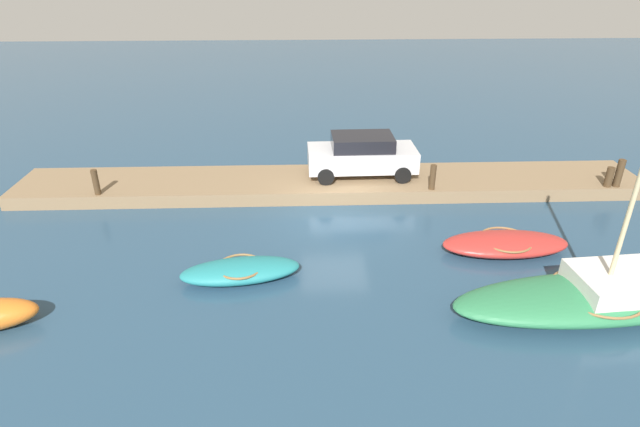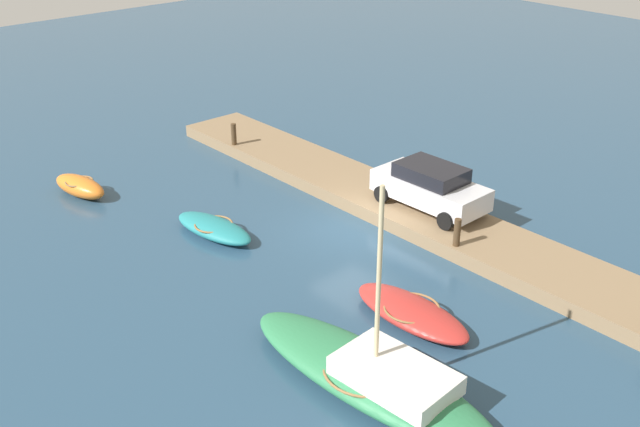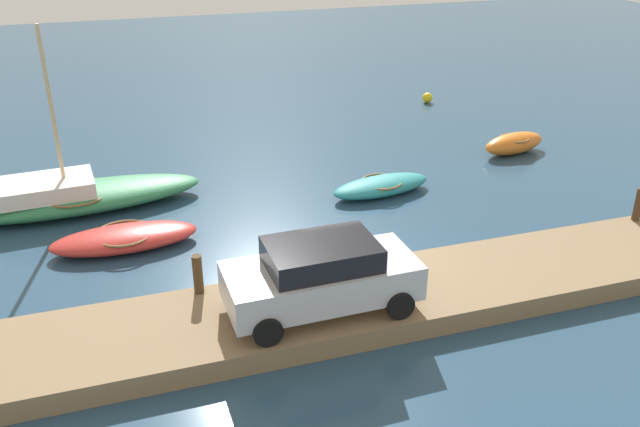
{
  "view_description": "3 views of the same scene",
  "coord_description": "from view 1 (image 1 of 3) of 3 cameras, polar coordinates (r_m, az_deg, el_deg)",
  "views": [
    {
      "loc": [
        1.17,
        16.79,
        8.6
      ],
      "look_at": [
        0.6,
        1.67,
        0.92
      ],
      "focal_mm": 29.1,
      "sensor_mm": 36.0,
      "label": 1
    },
    {
      "loc": [
        -17.27,
        16.99,
        12.51
      ],
      "look_at": [
        -0.09,
        1.74,
        1.25
      ],
      "focal_mm": 42.5,
      "sensor_mm": 36.0,
      "label": 2
    },
    {
      "loc": [
        -5.27,
        -14.8,
        9.0
      ],
      "look_at": [
        0.19,
        1.89,
        0.65
      ],
      "focal_mm": 37.93,
      "sensor_mm": 36.0,
      "label": 3
    }
  ],
  "objects": [
    {
      "name": "ground_plane",
      "position": [
        18.9,
        1.62,
        -0.18
      ],
      "size": [
        84.0,
        84.0,
        0.0
      ],
      "primitive_type": "plane",
      "color": "navy"
    },
    {
      "name": "mooring_post_mid_west",
      "position": [
        22.7,
        29.21,
        3.52
      ],
      "size": [
        0.28,
        0.28,
        0.77
      ],
      "primitive_type": "cylinder",
      "color": "#47331E",
      "rests_on": "dock_platform"
    },
    {
      "name": "mooring_post_mid_east",
      "position": [
        20.0,
        12.29,
        3.92
      ],
      "size": [
        0.23,
        0.23,
        0.97
      ],
      "primitive_type": "cylinder",
      "color": "#47331E",
      "rests_on": "dock_platform"
    },
    {
      "name": "rowboat_teal",
      "position": [
        15.35,
        -8.75,
        -6.23
      ],
      "size": [
        3.62,
        1.77,
        0.56
      ],
      "rotation": [
        0.0,
        0.0,
        0.14
      ],
      "color": "teal",
      "rests_on": "ground_plane"
    },
    {
      "name": "rowboat_red",
      "position": [
        17.51,
        19.7,
        -3.15
      ],
      "size": [
        4.04,
        1.67,
        0.58
      ],
      "rotation": [
        0.0,
        0.0,
        0.01
      ],
      "color": "#B72D28",
      "rests_on": "ground_plane"
    },
    {
      "name": "mooring_post_east",
      "position": [
        20.83,
        -23.43,
        3.17
      ],
      "size": [
        0.23,
        0.23,
        0.97
      ],
      "primitive_type": "cylinder",
      "color": "#47331E",
      "rests_on": "dock_platform"
    },
    {
      "name": "mooring_post_west",
      "position": [
        22.83,
        30.04,
        3.86
      ],
      "size": [
        0.27,
        0.27,
        1.08
      ],
      "primitive_type": "cylinder",
      "color": "#47331E",
      "rests_on": "dock_platform"
    },
    {
      "name": "parked_car",
      "position": [
        20.81,
        4.63,
        6.49
      ],
      "size": [
        4.31,
        2.13,
        1.65
      ],
      "rotation": [
        0.0,
        0.0,
        0.02
      ],
      "color": "silver",
      "rests_on": "dock_platform"
    },
    {
      "name": "sailboat_green",
      "position": [
        15.72,
        28.48,
        -7.89
      ],
      "size": [
        7.92,
        2.8,
        5.73
      ],
      "rotation": [
        0.0,
        0.0,
        0.07
      ],
      "color": "#2D7A4C",
      "rests_on": "ground_plane"
    },
    {
      "name": "dock_platform",
      "position": [
        20.85,
        1.23,
        3.3
      ],
      "size": [
        24.65,
        2.97,
        0.51
      ],
      "primitive_type": "cube",
      "color": "#846B4C",
      "rests_on": "ground_plane"
    }
  ]
}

